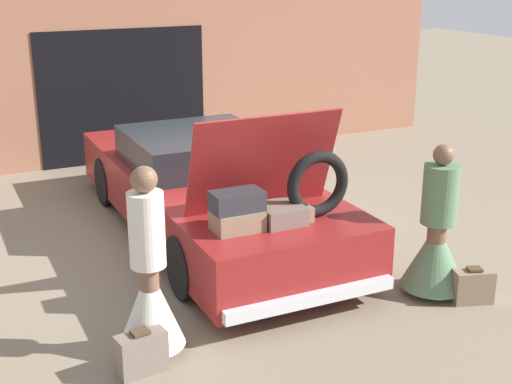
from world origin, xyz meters
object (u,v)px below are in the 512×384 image
object	(u,v)px
suitcase_beside_left_person	(141,353)
person_left	(150,289)
person_right	(436,242)
car	(207,189)
suitcase_beside_right_person	(473,286)

from	to	relation	value
suitcase_beside_left_person	person_left	bearing A→B (deg)	56.97
person_right	person_left	bearing A→B (deg)	101.23
person_left	person_right	bearing A→B (deg)	78.93
car	suitcase_beside_right_person	world-z (taller)	car
suitcase_beside_right_person	car	bearing A→B (deg)	120.54
car	suitcase_beside_left_person	distance (m)	3.20
car	suitcase_beside_left_person	world-z (taller)	car
suitcase_beside_right_person	suitcase_beside_left_person	bearing A→B (deg)	176.90
car	person_right	world-z (taller)	car
car	person_left	size ratio (longest dim) A/B	3.10
person_right	suitcase_beside_left_person	xyz separation A→B (m)	(-3.15, -0.17, -0.37)
person_left	person_right	size ratio (longest dim) A/B	1.08
person_left	person_right	distance (m)	2.98
car	person_left	world-z (taller)	car
person_right	suitcase_beside_left_person	bearing A→B (deg)	106.31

